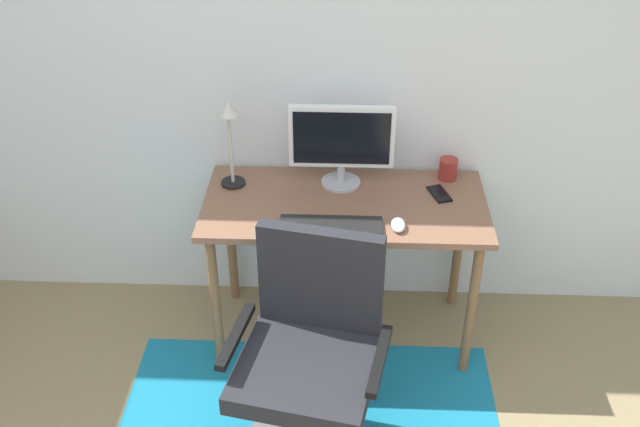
% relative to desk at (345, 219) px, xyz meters
% --- Properties ---
extents(wall_back, '(6.00, 0.10, 2.60)m').
position_rel_desk_xyz_m(wall_back, '(-0.35, 0.37, 0.64)').
color(wall_back, silver).
rests_on(wall_back, ground).
extents(desk, '(1.25, 0.60, 0.75)m').
position_rel_desk_xyz_m(desk, '(0.00, 0.00, 0.00)').
color(desk, brown).
rests_on(desk, ground).
extents(monitor, '(0.47, 0.18, 0.38)m').
position_rel_desk_xyz_m(monitor, '(-0.02, 0.16, 0.31)').
color(monitor, '#B2B2B7').
rests_on(monitor, desk).
extents(keyboard, '(0.43, 0.13, 0.02)m').
position_rel_desk_xyz_m(keyboard, '(-0.06, -0.20, 0.10)').
color(keyboard, black).
rests_on(keyboard, desk).
extents(computer_mouse, '(0.06, 0.10, 0.03)m').
position_rel_desk_xyz_m(computer_mouse, '(0.22, -0.20, 0.11)').
color(computer_mouse, white).
rests_on(computer_mouse, desk).
extents(coffee_cup, '(0.09, 0.09, 0.10)m').
position_rel_desk_xyz_m(coffee_cup, '(0.47, 0.23, 0.14)').
color(coffee_cup, maroon).
rests_on(coffee_cup, desk).
extents(cell_phone, '(0.11, 0.15, 0.01)m').
position_rel_desk_xyz_m(cell_phone, '(0.42, 0.08, 0.09)').
color(cell_phone, black).
rests_on(cell_phone, desk).
extents(desk_lamp, '(0.11, 0.11, 0.41)m').
position_rel_desk_xyz_m(desk_lamp, '(-0.51, 0.13, 0.36)').
color(desk_lamp, black).
rests_on(desk_lamp, desk).
extents(office_chair, '(0.65, 0.60, 0.95)m').
position_rel_desk_xyz_m(office_chair, '(-0.12, -0.67, -0.25)').
color(office_chair, slate).
rests_on(office_chair, ground).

